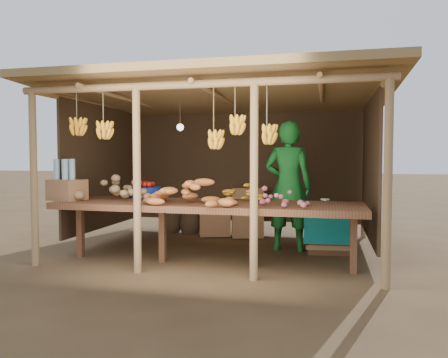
# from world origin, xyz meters

# --- Properties ---
(ground) EXTENTS (60.00, 60.00, 0.00)m
(ground) POSITION_xyz_m (0.00, 0.00, 0.00)
(ground) COLOR brown
(ground) RESTS_ON ground
(stall_structure) EXTENTS (4.70, 3.50, 2.43)m
(stall_structure) POSITION_xyz_m (-0.05, -0.04, 1.92)
(stall_structure) COLOR #A58055
(stall_structure) RESTS_ON ground
(counter) EXTENTS (3.90, 1.05, 0.80)m
(counter) POSITION_xyz_m (0.00, -0.95, 0.74)
(counter) COLOR brown
(counter) RESTS_ON ground
(potato_heap) EXTENTS (1.22, 0.84, 0.37)m
(potato_heap) POSITION_xyz_m (-1.30, -0.88, 0.99)
(potato_heap) COLOR #99794F
(potato_heap) RESTS_ON counter
(sweet_potato_heap) EXTENTS (1.11, 0.71, 0.36)m
(sweet_potato_heap) POSITION_xyz_m (-0.13, -1.21, 0.98)
(sweet_potato_heap) COLOR #BE6A31
(sweet_potato_heap) RESTS_ON counter
(onion_heap) EXTENTS (0.85, 0.68, 0.35)m
(onion_heap) POSITION_xyz_m (0.90, -1.24, 0.98)
(onion_heap) COLOR #B6586A
(onion_heap) RESTS_ON counter
(banana_pile) EXTENTS (0.52, 0.33, 0.34)m
(banana_pile) POSITION_xyz_m (0.38, -0.64, 0.97)
(banana_pile) COLOR yellow
(banana_pile) RESTS_ON counter
(tomato_basin) EXTENTS (0.44, 0.44, 0.23)m
(tomato_basin) POSITION_xyz_m (-1.02, -0.52, 0.89)
(tomato_basin) COLOR navy
(tomato_basin) RESTS_ON counter
(bottle_box) EXTENTS (0.51, 0.44, 0.55)m
(bottle_box) POSITION_xyz_m (-1.90, -1.09, 1.01)
(bottle_box) COLOR #916341
(bottle_box) RESTS_ON counter
(vendor) EXTENTS (0.71, 0.49, 1.90)m
(vendor) POSITION_xyz_m (0.93, 0.17, 0.95)
(vendor) COLOR #197329
(vendor) RESTS_ON ground
(tarp_crate) EXTENTS (0.72, 0.64, 0.79)m
(tarp_crate) POSITION_xyz_m (1.51, 0.17, 0.33)
(tarp_crate) COLOR brown
(tarp_crate) RESTS_ON ground
(carton_stack) EXTENTS (1.18, 0.53, 0.84)m
(carton_stack) POSITION_xyz_m (-0.02, 1.00, 0.37)
(carton_stack) COLOR #916341
(carton_stack) RESTS_ON ground
(burlap_sacks) EXTENTS (0.79, 0.42, 0.56)m
(burlap_sacks) POSITION_xyz_m (-1.09, 1.19, 0.24)
(burlap_sacks) COLOR #463220
(burlap_sacks) RESTS_ON ground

